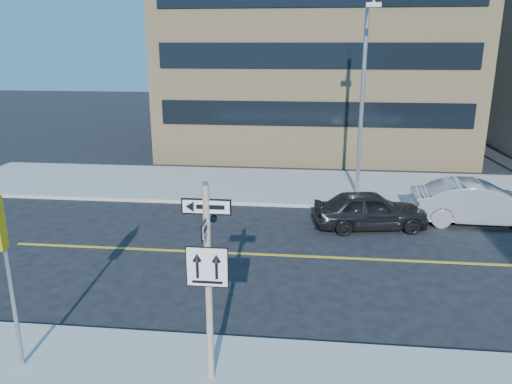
# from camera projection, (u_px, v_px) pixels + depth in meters

# --- Properties ---
(ground) EXTENTS (120.00, 120.00, 0.00)m
(ground) POSITION_uv_depth(u_px,v_px,m) (231.00, 318.00, 12.42)
(ground) COLOR black
(ground) RESTS_ON ground
(sign_pole) EXTENTS (0.92, 0.92, 4.06)m
(sign_pole) POSITION_uv_depth(u_px,v_px,m) (208.00, 273.00, 9.33)
(sign_pole) COLOR silver
(sign_pole) RESTS_ON near_sidewalk
(parked_car_a) EXTENTS (2.34, 4.37, 1.41)m
(parked_car_a) POSITION_uv_depth(u_px,v_px,m) (370.00, 210.00, 18.34)
(parked_car_a) COLOR black
(parked_car_a) RESTS_ON ground
(parked_car_b) EXTENTS (1.85, 4.94, 1.61)m
(parked_car_b) POSITION_uv_depth(u_px,v_px,m) (479.00, 203.00, 18.81)
(parked_car_b) COLOR gray
(parked_car_b) RESTS_ON ground
(streetlight_a) EXTENTS (0.55, 2.25, 8.00)m
(streetlight_a) POSITION_uv_depth(u_px,v_px,m) (363.00, 89.00, 20.91)
(streetlight_a) COLOR gray
(streetlight_a) RESTS_ON far_sidewalk
(building_brick) EXTENTS (18.00, 18.00, 18.00)m
(building_brick) POSITION_uv_depth(u_px,v_px,m) (316.00, 6.00, 33.49)
(building_brick) COLOR tan
(building_brick) RESTS_ON ground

